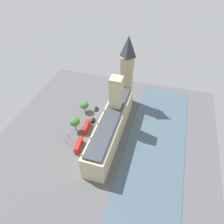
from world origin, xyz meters
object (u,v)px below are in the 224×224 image
(pedestrian_far_end, at_px, (93,140))
(car_dark_green_under_trees, at_px, (96,109))
(plane_tree_by_river_gate, at_px, (75,122))
(street_lamp_leading, at_px, (66,139))
(clock_tower, at_px, (127,71))
(pedestrian_midblock, at_px, (80,168))
(car_black_near_tower, at_px, (93,120))
(parliament_building, at_px, (111,125))
(double_decker_bus_kerbside, at_px, (79,145))
(pedestrian_opposite_hall, at_px, (109,108))
(street_lamp_slot_10, at_px, (68,134))
(plane_tree_corner, at_px, (84,105))
(double_decker_bus_trailing, at_px, (86,126))

(pedestrian_far_end, bearing_deg, car_dark_green_under_trees, 144.21)
(plane_tree_by_river_gate, relative_size, street_lamp_leading, 1.70)
(clock_tower, relative_size, pedestrian_midblock, 32.94)
(car_black_near_tower, distance_m, street_lamp_leading, 24.72)
(parliament_building, bearing_deg, car_dark_green_under_trees, -49.71)
(clock_tower, height_order, double_decker_bus_kerbside, clock_tower)
(parliament_building, xyz_separation_m, car_black_near_tower, (15.79, -8.84, -8.73))
(car_dark_green_under_trees, distance_m, car_black_near_tower, 12.32)
(plane_tree_by_river_gate, bearing_deg, street_lamp_leading, 86.31)
(pedestrian_midblock, bearing_deg, pedestrian_opposite_hall, -9.74)
(double_decker_bus_kerbside, relative_size, street_lamp_slot_10, 1.58)
(car_dark_green_under_trees, bearing_deg, clock_tower, -143.43)
(street_lamp_slot_10, bearing_deg, pedestrian_midblock, 130.26)
(pedestrian_opposite_hall, height_order, street_lamp_leading, street_lamp_leading)
(plane_tree_by_river_gate, distance_m, street_lamp_leading, 12.55)
(pedestrian_midblock, xyz_separation_m, pedestrian_far_end, (0.07, -20.88, 0.04))
(clock_tower, distance_m, car_dark_green_under_trees, 35.15)
(pedestrian_far_end, xyz_separation_m, plane_tree_by_river_gate, (14.39, -5.75, 6.86))
(plane_tree_by_river_gate, distance_m, plane_tree_corner, 19.22)
(double_decker_bus_trailing, distance_m, plane_tree_corner, 18.42)
(pedestrian_far_end, relative_size, plane_tree_by_river_gate, 0.16)
(parliament_building, distance_m, pedestrian_opposite_hall, 27.42)
(double_decker_bus_kerbside, bearing_deg, street_lamp_slot_10, -33.36)
(car_black_near_tower, distance_m, plane_tree_corner, 13.37)
(car_black_near_tower, height_order, street_lamp_slot_10, street_lamp_slot_10)
(pedestrian_opposite_hall, height_order, street_lamp_slot_10, street_lamp_slot_10)
(car_dark_green_under_trees, xyz_separation_m, double_decker_bus_trailing, (-0.58, 20.29, 1.75))
(plane_tree_by_river_gate, bearing_deg, car_black_near_tower, -125.54)
(parliament_building, distance_m, pedestrian_far_end, 14.93)
(parliament_building, xyz_separation_m, plane_tree_by_river_gate, (23.55, 2.03, -2.00))
(parliament_building, bearing_deg, pedestrian_opposite_hall, -69.66)
(clock_tower, relative_size, plane_tree_corner, 6.06)
(clock_tower, distance_m, pedestrian_opposite_hall, 30.21)
(double_decker_bus_trailing, bearing_deg, pedestrian_opposite_hall, -114.62)
(double_decker_bus_trailing, xyz_separation_m, pedestrian_midblock, (-8.13, 29.37, -1.92))
(car_black_near_tower, bearing_deg, clock_tower, 52.44)
(car_dark_green_under_trees, distance_m, street_lamp_leading, 35.87)
(clock_tower, distance_m, street_lamp_slot_10, 57.27)
(car_black_near_tower, height_order, pedestrian_midblock, car_black_near_tower)
(car_dark_green_under_trees, relative_size, plane_tree_by_river_gate, 0.43)
(plane_tree_by_river_gate, bearing_deg, double_decker_bus_kerbside, 120.80)
(plane_tree_by_river_gate, bearing_deg, pedestrian_midblock, 118.50)
(car_black_near_tower, height_order, plane_tree_corner, plane_tree_corner)
(pedestrian_midblock, distance_m, plane_tree_corner, 48.71)
(double_decker_bus_kerbside, bearing_deg, pedestrian_opposite_hall, -105.46)
(parliament_building, relative_size, plane_tree_by_river_gate, 6.17)
(clock_tower, bearing_deg, car_dark_green_under_trees, 39.74)
(street_lamp_leading, bearing_deg, car_dark_green_under_trees, -100.54)
(double_decker_bus_kerbside, height_order, street_lamp_slot_10, street_lamp_slot_10)
(car_black_near_tower, xyz_separation_m, pedestrian_far_end, (-6.63, 16.62, -0.13))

